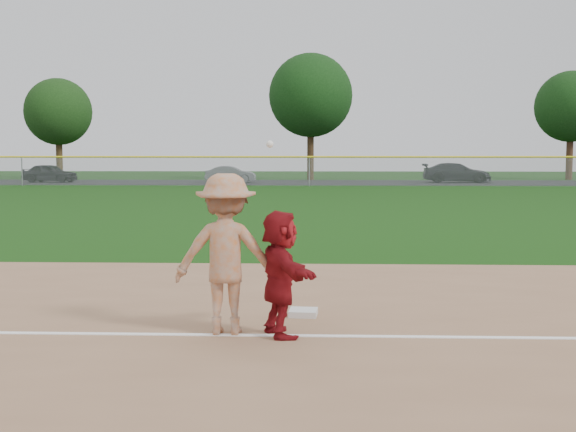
{
  "coord_description": "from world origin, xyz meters",
  "views": [
    {
      "loc": [
        0.42,
        -9.49,
        2.26
      ],
      "look_at": [
        0.0,
        1.5,
        1.3
      ],
      "focal_mm": 45.0,
      "sensor_mm": 36.0,
      "label": 1
    }
  ],
  "objects_px": {
    "car_mid": "(231,174)",
    "first_base": "(303,313)",
    "base_runner": "(280,273)",
    "car_left": "(50,173)",
    "car_right": "(457,173)"
  },
  "relations": [
    {
      "from": "base_runner",
      "to": "first_base",
      "type": "bearing_deg",
      "value": -34.17
    },
    {
      "from": "car_left",
      "to": "car_mid",
      "type": "height_order",
      "value": "car_left"
    },
    {
      "from": "car_left",
      "to": "car_mid",
      "type": "distance_m",
      "value": 14.08
    },
    {
      "from": "first_base",
      "to": "car_mid",
      "type": "height_order",
      "value": "car_mid"
    },
    {
      "from": "car_left",
      "to": "car_mid",
      "type": "bearing_deg",
      "value": -82.6
    },
    {
      "from": "first_base",
      "to": "base_runner",
      "type": "bearing_deg",
      "value": -103.51
    },
    {
      "from": "first_base",
      "to": "car_right",
      "type": "xyz_separation_m",
      "value": [
        10.96,
        45.82,
        0.7
      ]
    },
    {
      "from": "base_runner",
      "to": "car_right",
      "type": "relative_size",
      "value": 0.3
    },
    {
      "from": "base_runner",
      "to": "car_mid",
      "type": "height_order",
      "value": "base_runner"
    },
    {
      "from": "first_base",
      "to": "car_right",
      "type": "distance_m",
      "value": 47.11
    },
    {
      "from": "base_runner",
      "to": "car_mid",
      "type": "relative_size",
      "value": 0.4
    },
    {
      "from": "car_mid",
      "to": "car_right",
      "type": "relative_size",
      "value": 0.74
    },
    {
      "from": "first_base",
      "to": "car_left",
      "type": "xyz_separation_m",
      "value": [
        -20.39,
        45.26,
        0.66
      ]
    },
    {
      "from": "car_mid",
      "to": "first_base",
      "type": "bearing_deg",
      "value": -173.83
    },
    {
      "from": "base_runner",
      "to": "car_left",
      "type": "distance_m",
      "value": 50.55
    }
  ]
}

